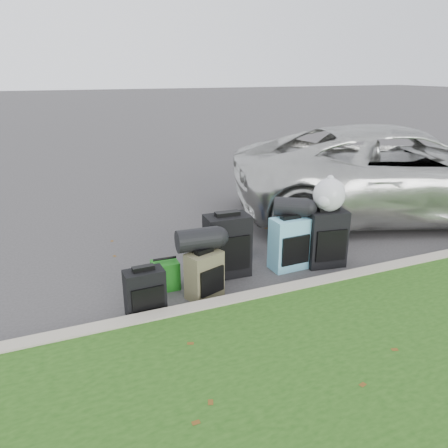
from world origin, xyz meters
name	(u,v)px	position (x,y,z in m)	size (l,w,h in m)	color
ground	(237,267)	(0.00, 0.00, 0.00)	(120.00, 120.00, 0.00)	#383535
curb	(274,295)	(0.00, -1.00, 0.07)	(120.00, 0.18, 0.15)	#9E937F
suv	(398,172)	(3.49, 0.88, 0.79)	(2.63, 5.71, 1.59)	#B7B7B2
suitcase_small_black	(145,293)	(-1.39, -0.72, 0.26)	(0.41, 0.23, 0.52)	black
suitcase_large_black_left	(227,246)	(-0.21, -0.16, 0.40)	(0.55, 0.33, 0.79)	black
suitcase_olive	(204,275)	(-0.68, -0.60, 0.27)	(0.40, 0.25, 0.55)	#47442D
suitcase_teal	(289,244)	(0.61, -0.30, 0.34)	(0.48, 0.29, 0.69)	#5492B3
suitcase_large_black_right	(326,238)	(1.10, -0.40, 0.38)	(0.51, 0.30, 0.76)	black
tote_green	(165,275)	(-1.03, -0.22, 0.17)	(0.30, 0.24, 0.35)	#186516
tote_navy	(239,242)	(0.22, 0.41, 0.16)	(0.30, 0.24, 0.32)	#16234F
duffel_left	(198,240)	(-0.71, -0.50, 0.68)	(0.26, 0.26, 0.48)	black
duffel_right	(291,207)	(0.67, -0.20, 0.81)	(0.24, 0.24, 0.43)	black
trash_bag	(329,195)	(1.12, -0.38, 0.97)	(0.42, 0.42, 0.42)	silver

